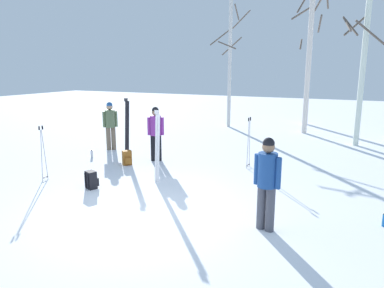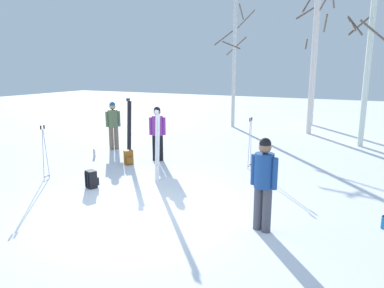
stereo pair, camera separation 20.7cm
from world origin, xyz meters
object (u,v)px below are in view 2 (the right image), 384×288
water_bottle_0 (94,153)px  water_bottle_1 (383,222)px  ski_pair_planted_1 (129,128)px  backpack_1 (92,179)px  person_2 (157,130)px  birch_tree_0 (234,59)px  ski_poles_0 (250,141)px  person_0 (113,122)px  birch_tree_1 (315,53)px  person_1 (264,179)px  ski_poles_1 (44,151)px  birch_tree_3 (367,63)px  birch_tree_2 (313,58)px  ski_pair_planted_0 (157,147)px  backpack_0 (129,158)px

water_bottle_0 → water_bottle_1: (8.48, -1.79, -0.00)m
ski_pair_planted_1 → backpack_1: (1.06, -3.00, -0.75)m
person_2 → birch_tree_0: 7.74m
ski_poles_0 → birch_tree_0: (-3.09, 6.90, 2.52)m
person_0 → birch_tree_1: bearing=59.6°
person_1 → birch_tree_0: size_ratio=0.27×
water_bottle_1 → ski_poles_1: bearing=-175.3°
person_2 → birch_tree_3: (5.64, 5.23, 2.10)m
person_0 → ski_poles_1: person_0 is taller
birch_tree_2 → birch_tree_0: bearing=176.3°
backpack_1 → birch_tree_1: (3.18, 12.87, 3.39)m
ski_poles_1 → birch_tree_2: 11.62m
person_0 → birch_tree_1: size_ratio=0.25×
person_0 → ski_poles_0: size_ratio=1.15×
ski_poles_0 → backpack_1: ski_poles_0 is taller
ski_pair_planted_0 → backpack_0: 2.14m
ski_pair_planted_0 → water_bottle_1: bearing=-5.1°
ski_pair_planted_0 → water_bottle_1: size_ratio=7.32×
backpack_0 → birch_tree_3: birch_tree_3 is taller
backpack_1 → water_bottle_0: 3.23m
ski_poles_0 → backpack_1: size_ratio=3.40×
ski_pair_planted_0 → water_bottle_0: (-3.32, 1.32, -0.80)m
birch_tree_1 → person_2: bearing=-107.7°
person_0 → person_2: 2.36m
ski_pair_planted_1 → water_bottle_0: bearing=-152.2°
ski_pair_planted_0 → birch_tree_0: 9.66m
birch_tree_0 → birch_tree_2: bearing=-3.7°
ski_poles_0 → person_0: bearing=178.2°
backpack_0 → birch_tree_0: 8.77m
birch_tree_2 → backpack_1: bearing=-109.2°
person_1 → backpack_1: (-4.40, 0.42, -0.77)m
ski_pair_planted_0 → water_bottle_0: bearing=158.3°
water_bottle_0 → birch_tree_1: birch_tree_1 is taller
ski_pair_planted_0 → ski_poles_1: ski_pair_planted_0 is taller
water_bottle_1 → birch_tree_2: size_ratio=0.04×
person_2 → birch_tree_2: (3.49, 7.14, 2.34)m
water_bottle_1 → person_2: bearing=159.8°
ski_pair_planted_1 → person_2: bearing=-0.4°
person_0 → birch_tree_2: bearing=48.4°
ski_poles_0 → backpack_1: (-2.91, -3.47, -0.58)m
backpack_1 → water_bottle_0: (-2.11, 2.45, -0.09)m
person_1 → water_bottle_0: size_ratio=6.48×
person_2 → ski_poles_1: bearing=-118.2°
birch_tree_0 → birch_tree_3: size_ratio=1.08×
water_bottle_1 → birch_tree_3: bearing=95.2°
person_1 → backpack_0: (-4.90, 2.59, -0.77)m
ski_poles_1 → backpack_1: size_ratio=3.28×
water_bottle_0 → person_1: bearing=-23.7°
person_1 → water_bottle_0: person_1 is taller
birch_tree_3 → ski_poles_0: bearing=-120.3°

